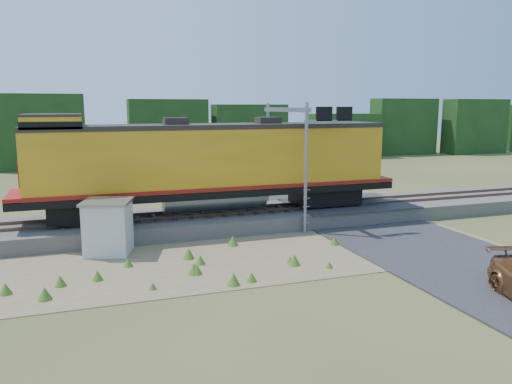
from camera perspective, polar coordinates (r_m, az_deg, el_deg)
name	(u,v)px	position (r m, az deg, el deg)	size (l,w,h in m)	color
ground	(275,256)	(22.43, 2.19, -7.31)	(140.00, 140.00, 0.00)	#475123
ballast	(236,219)	(27.82, -2.29, -3.08)	(70.00, 5.00, 0.80)	slate
rails	(236,210)	(27.71, -2.29, -2.11)	(70.00, 1.54, 0.16)	brown
dirt_shoulder	(229,257)	(22.27, -3.12, -7.41)	(26.00, 8.00, 0.03)	#8C7754
road	(399,237)	(26.28, 16.02, -4.93)	(7.00, 66.00, 0.86)	#38383A
tree_line_north	(155,137)	(58.60, -11.44, 6.16)	(130.00, 3.00, 6.50)	#163914
weed_clumps	(198,263)	(21.56, -6.70, -8.09)	(15.00, 6.20, 0.56)	#477220
locomotive	(209,163)	(26.90, -5.38, 3.27)	(20.42, 3.11, 5.27)	black
shed	(108,227)	(23.43, -16.53, -3.83)	(2.55, 2.55, 2.45)	silver
signal_gantry	(296,133)	(27.66, 4.55, 6.69)	(2.69, 6.20, 6.79)	gray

